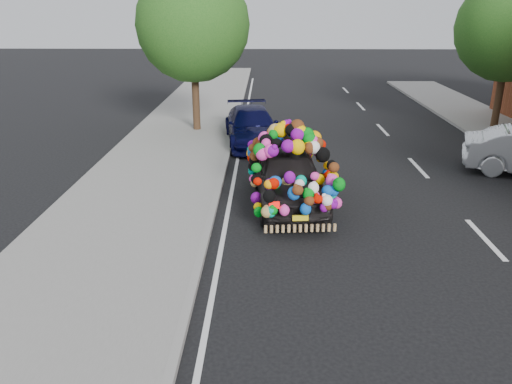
# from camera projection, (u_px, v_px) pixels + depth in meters

# --- Properties ---
(ground) EXTENTS (100.00, 100.00, 0.00)m
(ground) POSITION_uv_depth(u_px,v_px,m) (316.00, 238.00, 10.71)
(ground) COLOR black
(ground) RESTS_ON ground
(sidewalk) EXTENTS (4.00, 60.00, 0.12)m
(sidewalk) POSITION_uv_depth(u_px,v_px,m) (117.00, 233.00, 10.76)
(sidewalk) COLOR gray
(sidewalk) RESTS_ON ground
(kerb) EXTENTS (0.15, 60.00, 0.13)m
(kerb) POSITION_uv_depth(u_px,v_px,m) (207.00, 234.00, 10.73)
(kerb) COLOR gray
(kerb) RESTS_ON ground
(lane_markings) EXTENTS (6.00, 50.00, 0.01)m
(lane_markings) POSITION_uv_depth(u_px,v_px,m) (485.00, 239.00, 10.64)
(lane_markings) COLOR silver
(lane_markings) RESTS_ON ground
(tree_near_sidewalk) EXTENTS (4.20, 4.20, 6.13)m
(tree_near_sidewalk) POSITION_uv_depth(u_px,v_px,m) (193.00, 25.00, 18.26)
(tree_near_sidewalk) COLOR #332114
(tree_near_sidewalk) RESTS_ON ground
(tree_far_b) EXTENTS (4.00, 4.00, 5.90)m
(tree_far_b) POSITION_uv_depth(u_px,v_px,m) (510.00, 28.00, 18.56)
(tree_far_b) COLOR #332114
(tree_far_b) RESTS_ON ground
(plush_art_car) EXTENTS (2.32, 4.40, 2.03)m
(plush_art_car) POSITION_uv_depth(u_px,v_px,m) (289.00, 164.00, 12.22)
(plush_art_car) COLOR black
(plush_art_car) RESTS_ON ground
(navy_sedan) EXTENTS (2.33, 4.54, 1.26)m
(navy_sedan) POSITION_uv_depth(u_px,v_px,m) (252.00, 126.00, 17.83)
(navy_sedan) COLOR black
(navy_sedan) RESTS_ON ground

